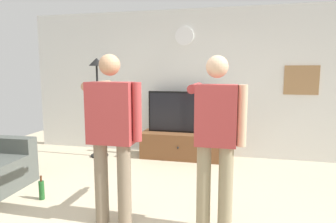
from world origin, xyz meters
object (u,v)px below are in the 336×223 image
object	(u,v)px
person_standing_nearer_couch	(216,134)
tv_stand	(181,145)
person_standing_nearer_lamp	(112,129)
beverage_bottle	(42,190)
television	(181,112)
framed_picture	(301,80)
wall_clock	(184,36)
floor_lamp	(97,87)

from	to	relation	value
person_standing_nearer_couch	tv_stand	bearing A→B (deg)	108.51
person_standing_nearer_lamp	beverage_bottle	bearing A→B (deg)	163.90
television	framed_picture	world-z (taller)	framed_picture
tv_stand	wall_clock	distance (m)	2.00
framed_picture	person_standing_nearer_couch	bearing A→B (deg)	-115.48
tv_stand	floor_lamp	world-z (taller)	floor_lamp
television	framed_picture	xyz separation A→B (m)	(2.04, 0.25, 0.58)
wall_clock	beverage_bottle	xyz separation A→B (m)	(-1.35, -2.42, -2.09)
framed_picture	floor_lamp	size ratio (longest dim) A/B	0.31
floor_lamp	person_standing_nearer_couch	xyz separation A→B (m)	(2.28, -2.09, -0.32)
person_standing_nearer_lamp	wall_clock	bearing A→B (deg)	84.81
tv_stand	television	bearing A→B (deg)	90.00
television	wall_clock	distance (m)	1.40
person_standing_nearer_couch	floor_lamp	bearing A→B (deg)	137.48
person_standing_nearer_lamp	beverage_bottle	xyz separation A→B (m)	(-1.10, 0.32, -0.88)
framed_picture	person_standing_nearer_lamp	bearing A→B (deg)	-129.84
wall_clock	floor_lamp	world-z (taller)	wall_clock
television	person_standing_nearer_lamp	bearing A→B (deg)	-95.70
floor_lamp	tv_stand	bearing A→B (deg)	9.33
television	wall_clock	xyz separation A→B (m)	(-0.00, 0.24, 1.38)
television	wall_clock	bearing A→B (deg)	90.00
tv_stand	framed_picture	xyz separation A→B (m)	(2.04, 0.30, 1.19)
person_standing_nearer_lamp	person_standing_nearer_couch	world-z (taller)	person_standing_nearer_lamp
television	beverage_bottle	size ratio (longest dim) A/B	4.03
person_standing_nearer_lamp	floor_lamp	bearing A→B (deg)	119.63
wall_clock	framed_picture	size ratio (longest dim) A/B	0.60
wall_clock	framed_picture	world-z (taller)	wall_clock
floor_lamp	person_standing_nearer_lamp	world-z (taller)	floor_lamp
tv_stand	person_standing_nearer_lamp	size ratio (longest dim) A/B	0.82
person_standing_nearer_couch	framed_picture	bearing A→B (deg)	64.52
beverage_bottle	person_standing_nearer_couch	bearing A→B (deg)	-5.66
framed_picture	person_standing_nearer_couch	distance (m)	2.95
wall_clock	beverage_bottle	distance (m)	3.47
wall_clock	beverage_bottle	world-z (taller)	wall_clock
television	floor_lamp	bearing A→B (deg)	-168.95
framed_picture	beverage_bottle	size ratio (longest dim) A/B	1.85
person_standing_nearer_lamp	framed_picture	bearing A→B (deg)	50.16
floor_lamp	person_standing_nearer_lamp	bearing A→B (deg)	-60.37
floor_lamp	beverage_bottle	distance (m)	2.22
person_standing_nearer_lamp	person_standing_nearer_couch	distance (m)	1.04
television	person_standing_nearer_couch	distance (m)	2.51
tv_stand	beverage_bottle	distance (m)	2.52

